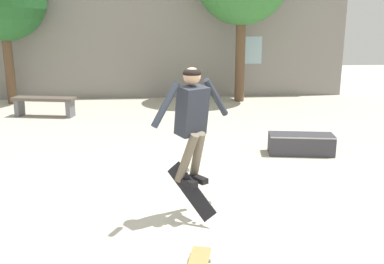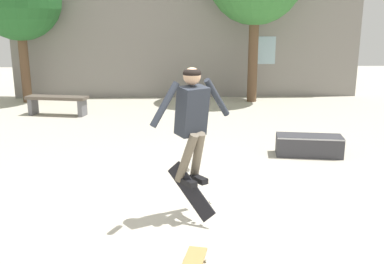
{
  "view_description": "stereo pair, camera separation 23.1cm",
  "coord_description": "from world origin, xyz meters",
  "px_view_note": "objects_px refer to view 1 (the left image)",
  "views": [
    {
      "loc": [
        -0.67,
        -4.93,
        2.41
      ],
      "look_at": [
        -0.24,
        0.08,
        1.14
      ],
      "focal_mm": 40.0,
      "sensor_mm": 36.0,
      "label": 1
    },
    {
      "loc": [
        -0.44,
        -4.95,
        2.41
      ],
      "look_at": [
        -0.24,
        0.08,
        1.14
      ],
      "focal_mm": 40.0,
      "sensor_mm": 36.0,
      "label": 2
    }
  ],
  "objects_px": {
    "skate_ledge": "(301,144)",
    "park_bench": "(44,103)",
    "skater": "(192,116)",
    "skateboard_flipping": "(192,191)"
  },
  "relations": [
    {
      "from": "park_bench",
      "to": "skater",
      "type": "bearing_deg",
      "value": -50.99
    },
    {
      "from": "park_bench",
      "to": "skate_ledge",
      "type": "distance_m",
      "value": 6.91
    },
    {
      "from": "skate_ledge",
      "to": "skateboard_flipping",
      "type": "relative_size",
      "value": 1.8
    },
    {
      "from": "park_bench",
      "to": "skater",
      "type": "xyz_separation_m",
      "value": [
        3.39,
        -6.52,
        0.96
      ]
    },
    {
      "from": "park_bench",
      "to": "skateboard_flipping",
      "type": "relative_size",
      "value": 2.43
    },
    {
      "from": "skater",
      "to": "park_bench",
      "type": "bearing_deg",
      "value": 172.5
    },
    {
      "from": "park_bench",
      "to": "skateboard_flipping",
      "type": "distance_m",
      "value": 7.42
    },
    {
      "from": "skater",
      "to": "skateboard_flipping",
      "type": "distance_m",
      "value": 0.94
    },
    {
      "from": "skate_ledge",
      "to": "park_bench",
      "type": "bearing_deg",
      "value": 155.1
    },
    {
      "from": "skate_ledge",
      "to": "skater",
      "type": "xyz_separation_m",
      "value": [
        -2.31,
        -2.6,
        1.14
      ]
    }
  ]
}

